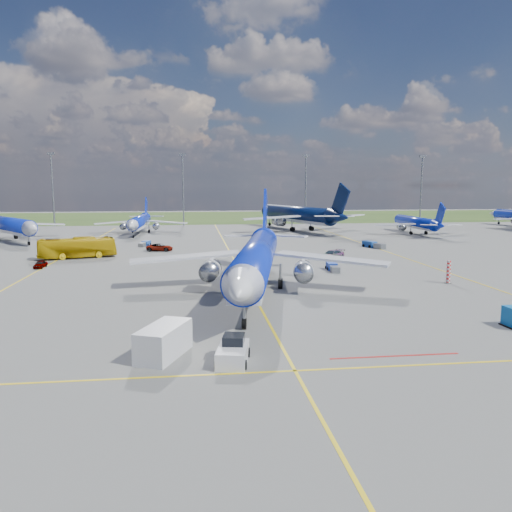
{
  "coord_description": "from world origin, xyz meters",
  "views": [
    {
      "loc": [
        -6.72,
        -52.21,
        12.63
      ],
      "look_at": [
        0.81,
        8.2,
        4.0
      ],
      "focal_mm": 35.0,
      "sensor_mm": 36.0,
      "label": 1
    }
  ],
  "objects": [
    {
      "name": "grass_strip",
      "position": [
        0.0,
        150.0,
        0.0
      ],
      "size": [
        400.0,
        80.0,
        0.01
      ],
      "primitive_type": "cube",
      "color": "#2D4719",
      "rests_on": "ground"
    },
    {
      "name": "bg_jet_nw",
      "position": [
        -49.43,
        68.79,
        0.0
      ],
      "size": [
        47.69,
        49.73,
        10.36
      ],
      "primitive_type": null,
      "rotation": [
        0.0,
        0.0,
        0.63
      ],
      "color": "#0C24B3",
      "rests_on": "ground"
    },
    {
      "name": "baggage_tug_w",
      "position": [
        13.79,
        19.4,
        0.5
      ],
      "size": [
        1.62,
        4.87,
        1.07
      ],
      "rotation": [
        0.0,
        0.0,
        -0.07
      ],
      "color": "#1B3CA7",
      "rests_on": "ground"
    },
    {
      "name": "bg_jet_nnw",
      "position": [
        -20.97,
        81.96,
        0.0
      ],
      "size": [
        27.29,
        35.23,
        9.02
      ],
      "primitive_type": null,
      "rotation": [
        0.0,
        0.0,
        -0.03
      ],
      "color": "#0C24B3",
      "rests_on": "ground"
    },
    {
      "name": "warning_post",
      "position": [
        26.0,
        8.0,
        1.5
      ],
      "size": [
        0.5,
        0.5,
        3.0
      ],
      "primitive_type": "cylinder",
      "color": "red",
      "rests_on": "ground"
    },
    {
      "name": "service_van",
      "position": [
        -9.11,
        -15.89,
        1.17
      ],
      "size": [
        4.22,
        5.82,
        2.34
      ],
      "primitive_type": "cube",
      "rotation": [
        0.0,
        0.0,
        -0.4
      ],
      "color": "silver",
      "rests_on": "ground"
    },
    {
      "name": "service_car_b",
      "position": [
        -13.41,
        45.48,
        0.71
      ],
      "size": [
        5.37,
        3.04,
        1.41
      ],
      "primitive_type": "imported",
      "rotation": [
        0.0,
        0.0,
        1.43
      ],
      "color": "#999999",
      "rests_on": "ground"
    },
    {
      "name": "floodlight_masts",
      "position": [
        10.0,
        110.0,
        12.56
      ],
      "size": [
        202.2,
        0.5,
        22.7
      ],
      "color": "slate",
      "rests_on": "ground"
    },
    {
      "name": "ground",
      "position": [
        0.0,
        0.0,
        0.0
      ],
      "size": [
        400.0,
        400.0,
        0.0
      ],
      "primitive_type": "plane",
      "color": "#5A5A57",
      "rests_on": "ground"
    },
    {
      "name": "apron_bus",
      "position": [
        -27.16,
        37.61,
        1.83
      ],
      "size": [
        13.45,
        6.96,
        3.66
      ],
      "primitive_type": "imported",
      "rotation": [
        0.0,
        0.0,
        1.88
      ],
      "color": "gold",
      "rests_on": "ground"
    },
    {
      "name": "service_car_a",
      "position": [
        -30.4,
        27.32,
        0.57
      ],
      "size": [
        1.54,
        3.4,
        1.13
      ],
      "primitive_type": "imported",
      "rotation": [
        0.0,
        0.0,
        -0.06
      ],
      "color": "#999999",
      "rests_on": "ground"
    },
    {
      "name": "main_airliner",
      "position": [
        0.46,
        5.17,
        0.0
      ],
      "size": [
        42.34,
        50.76,
        11.77
      ],
      "primitive_type": null,
      "rotation": [
        0.0,
        0.0,
        -0.2
      ],
      "color": "#0C24B3",
      "rests_on": "ground"
    },
    {
      "name": "service_car_c",
      "position": [
        16.97,
        31.11,
        0.76
      ],
      "size": [
        5.44,
        4.86,
        1.52
      ],
      "primitive_type": "imported",
      "rotation": [
        0.0,
        0.0,
        -0.92
      ],
      "color": "#999999",
      "rests_on": "ground"
    },
    {
      "name": "bg_jet_ne",
      "position": [
        51.26,
        72.78,
        0.0
      ],
      "size": [
        25.91,
        33.37,
        8.51
      ],
      "primitive_type": null,
      "rotation": [
        0.0,
        0.0,
        3.11
      ],
      "color": "#0C24B3",
      "rests_on": "ground"
    },
    {
      "name": "taxiway_lines",
      "position": [
        0.17,
        27.7,
        0.01
      ],
      "size": [
        60.25,
        160.0,
        0.02
      ],
      "color": "yellow",
      "rests_on": "ground"
    },
    {
      "name": "pushback_tug",
      "position": [
        -4.09,
        -17.74,
        0.76
      ],
      "size": [
        2.78,
        5.66,
        1.88
      ],
      "rotation": [
        0.0,
        0.0,
        -0.19
      ],
      "color": "silver",
      "rests_on": "ground"
    },
    {
      "name": "baggage_tug_e",
      "position": [
        29.61,
        45.38,
        0.58
      ],
      "size": [
        3.49,
        5.63,
        1.23
      ],
      "rotation": [
        0.0,
        0.0,
        0.4
      ],
      "color": "#1B4CA5",
      "rests_on": "ground"
    },
    {
      "name": "bg_jet_n",
      "position": [
        22.19,
        87.2,
        0.0
      ],
      "size": [
        51.4,
        58.79,
        12.93
      ],
      "primitive_type": null,
      "rotation": [
        0.0,
        0.0,
        3.47
      ],
      "color": "#07143B",
      "rests_on": "ground"
    },
    {
      "name": "baggage_tug_c",
      "position": [
        -17.09,
        54.28,
        0.45
      ],
      "size": [
        2.37,
        4.47,
        0.97
      ],
      "rotation": [
        0.0,
        0.0,
        -0.3
      ],
      "color": "#1B48A3",
      "rests_on": "ground"
    }
  ]
}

